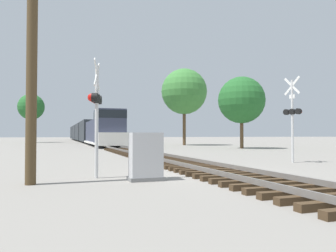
# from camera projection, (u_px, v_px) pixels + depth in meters

# --- Properties ---
(ground_plane) EXTENTS (400.00, 400.00, 0.00)m
(ground_plane) POSITION_uv_depth(u_px,v_px,m) (209.00, 172.00, 12.33)
(ground_plane) COLOR gray
(rail_track_bed) EXTENTS (2.60, 160.00, 0.31)m
(rail_track_bed) POSITION_uv_depth(u_px,v_px,m) (209.00, 169.00, 12.34)
(rail_track_bed) COLOR #42301E
(rail_track_bed) RESTS_ON ground
(freight_train) EXTENTS (3.10, 77.43, 4.19)m
(freight_train) POSITION_uv_depth(u_px,v_px,m) (84.00, 132.00, 69.84)
(freight_train) COLOR #33384C
(freight_train) RESTS_ON ground
(crossing_signal_near) EXTENTS (0.55, 1.01, 3.87)m
(crossing_signal_near) POSITION_uv_depth(u_px,v_px,m) (96.00, 105.00, 10.75)
(crossing_signal_near) COLOR silver
(crossing_signal_near) RESTS_ON ground
(crossing_signal_far) EXTENTS (0.53, 1.01, 4.39)m
(crossing_signal_far) POSITION_uv_depth(u_px,v_px,m) (293.00, 114.00, 16.74)
(crossing_signal_far) COLOR silver
(crossing_signal_far) RESTS_ON ground
(relay_cabinet) EXTENTS (1.07, 0.66, 1.48)m
(relay_cabinet) POSITION_uv_depth(u_px,v_px,m) (146.00, 157.00, 10.14)
(relay_cabinet) COLOR slate
(relay_cabinet) RESTS_ON ground
(utility_pole) EXTENTS (1.80, 0.30, 8.79)m
(utility_pole) POSITION_uv_depth(u_px,v_px,m) (32.00, 27.00, 9.39)
(utility_pole) COLOR #4C3A23
(utility_pole) RESTS_ON ground
(tree_far_right) EXTENTS (4.91, 4.91, 7.53)m
(tree_far_right) POSITION_uv_depth(u_px,v_px,m) (242.00, 100.00, 34.29)
(tree_far_right) COLOR brown
(tree_far_right) RESTS_ON ground
(tree_mid_background) EXTENTS (6.32, 6.32, 10.60)m
(tree_mid_background) POSITION_uv_depth(u_px,v_px,m) (184.00, 92.00, 45.31)
(tree_mid_background) COLOR brown
(tree_mid_background) RESTS_ON ground
(tree_deep_background) EXTENTS (4.81, 4.81, 9.07)m
(tree_deep_background) POSITION_uv_depth(u_px,v_px,m) (31.00, 107.00, 61.09)
(tree_deep_background) COLOR brown
(tree_deep_background) RESTS_ON ground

